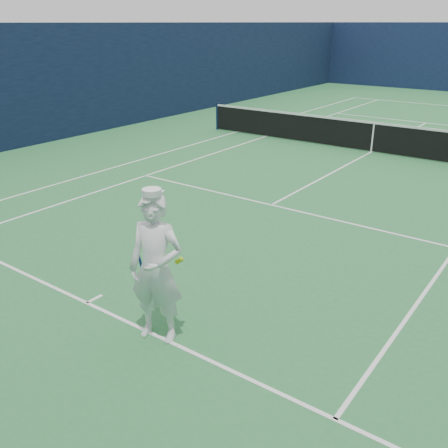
# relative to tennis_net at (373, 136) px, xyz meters

# --- Properties ---
(ground) EXTENTS (80.00, 80.00, 0.00)m
(ground) POSITION_rel_tennis_net_xyz_m (0.00, 0.00, -0.55)
(ground) COLOR #2B723B
(ground) RESTS_ON ground
(court_markings) EXTENTS (11.03, 23.83, 0.01)m
(court_markings) POSITION_rel_tennis_net_xyz_m (0.00, 0.00, -0.55)
(court_markings) COLOR white
(court_markings) RESTS_ON ground
(windscreen_fence) EXTENTS (20.12, 36.12, 4.00)m
(windscreen_fence) POSITION_rel_tennis_net_xyz_m (0.00, 0.00, 1.45)
(windscreen_fence) COLOR #101A3C
(windscreen_fence) RESTS_ON ground
(tennis_net) EXTENTS (12.88, 0.09, 1.07)m
(tennis_net) POSITION_rel_tennis_net_xyz_m (0.00, 0.00, 0.00)
(tennis_net) COLOR #141E4C
(tennis_net) RESTS_ON ground
(tennis_player) EXTENTS (0.91, 0.69, 2.13)m
(tennis_player) POSITION_rel_tennis_net_xyz_m (1.50, -11.85, 0.49)
(tennis_player) COLOR white
(tennis_player) RESTS_ON ground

